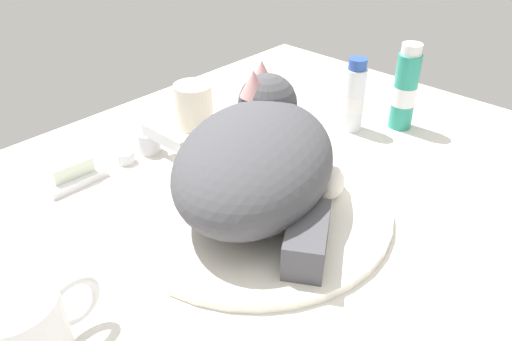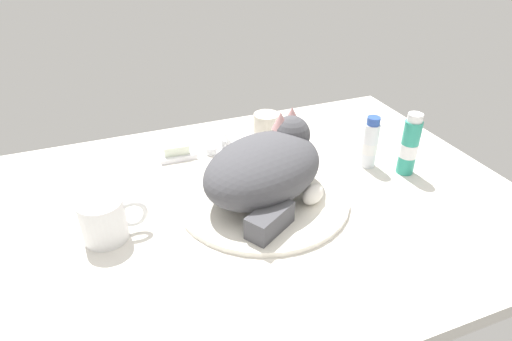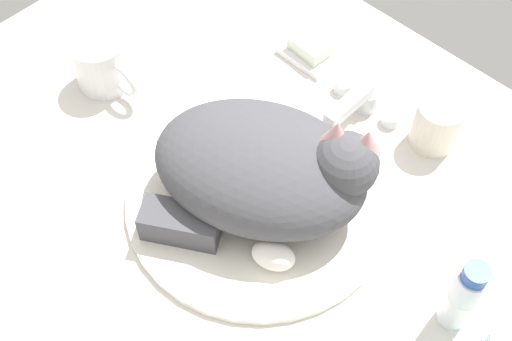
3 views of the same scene
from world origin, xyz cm
name	(u,v)px [view 3 (image 3 of 3)]	position (x,y,z in cm)	size (l,w,h in cm)	color
ground_plane	(260,205)	(0.00, 0.00, -1.50)	(110.00, 82.50, 3.00)	silver
sink_basin	(260,197)	(0.00, 0.00, 0.58)	(36.48, 36.48, 1.17)	white
faucet	(361,101)	(0.00, 21.56, 2.41)	(11.94, 11.06, 5.41)	silver
cat	(266,169)	(0.87, 0.23, 7.75)	(33.66, 30.67, 15.32)	#4C4C51
coffee_mug	(102,63)	(-31.94, -0.86, 4.19)	(12.38, 8.34, 8.37)	white
rinse_cup	(437,124)	(11.00, 24.61, 3.83)	(6.64, 6.64, 7.66)	silver
soap_dish	(309,54)	(-13.02, 25.04, 0.60)	(9.00, 6.40, 1.20)	white
soap_bar	(310,46)	(-13.02, 25.04, 2.35)	(6.10, 4.30, 2.31)	silver
toothpaste_bottle	(462,297)	(28.69, 3.88, 5.89)	(3.62, 3.62, 12.68)	white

